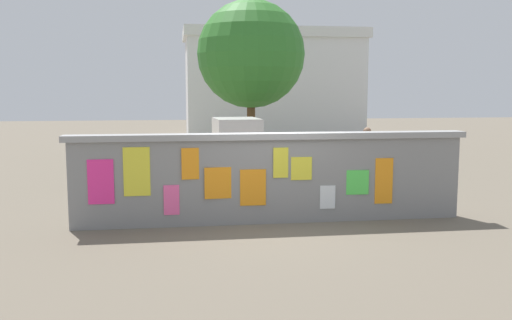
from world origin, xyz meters
TOP-DOWN VIEW (x-y plane):
  - ground at (0.00, 8.00)m, footprint 60.00×60.00m
  - poster_wall at (-0.01, -0.00)m, footprint 7.98×0.42m
  - auto_rickshaw_truck at (-1.16, 4.54)m, footprint 3.69×1.72m
  - motorcycle at (2.05, 4.71)m, footprint 1.90×0.56m
  - bicycle_near at (-2.31, 1.50)m, footprint 1.70×0.44m
  - bicycle_far at (0.96, 1.07)m, footprint 1.68×0.54m
  - person_walking at (3.30, 3.77)m, footprint 0.44×0.44m
  - tree_roadside at (0.93, 9.73)m, footprint 3.92×3.92m
  - building_background at (3.26, 18.45)m, footprint 9.23×4.58m

SIDE VIEW (x-z plane):
  - ground at x=0.00m, z-range 0.00..0.00m
  - bicycle_near at x=-2.31m, z-range -0.11..0.84m
  - bicycle_far at x=0.96m, z-range -0.11..0.84m
  - motorcycle at x=2.05m, z-range 0.03..0.90m
  - auto_rickshaw_truck at x=-1.16m, z-range -0.02..1.83m
  - poster_wall at x=-0.01m, z-range 0.02..1.82m
  - person_walking at x=3.30m, z-range 0.18..1.80m
  - building_background at x=3.26m, z-range 0.02..5.70m
  - tree_roadside at x=0.93m, z-range 0.97..6.84m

